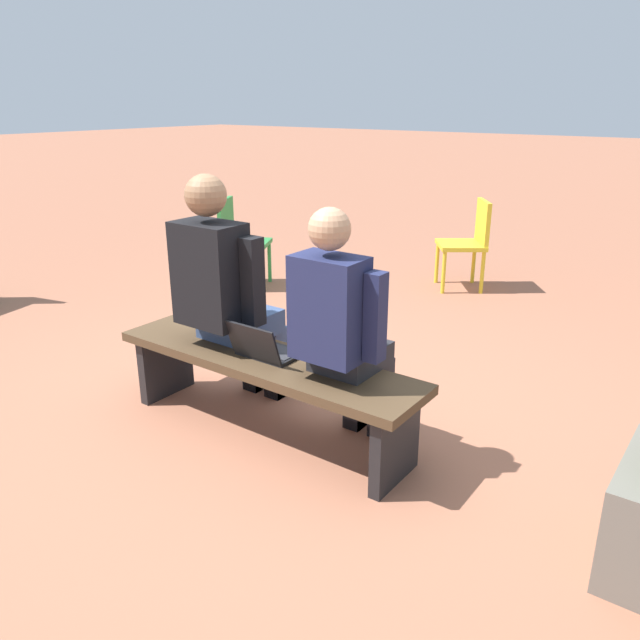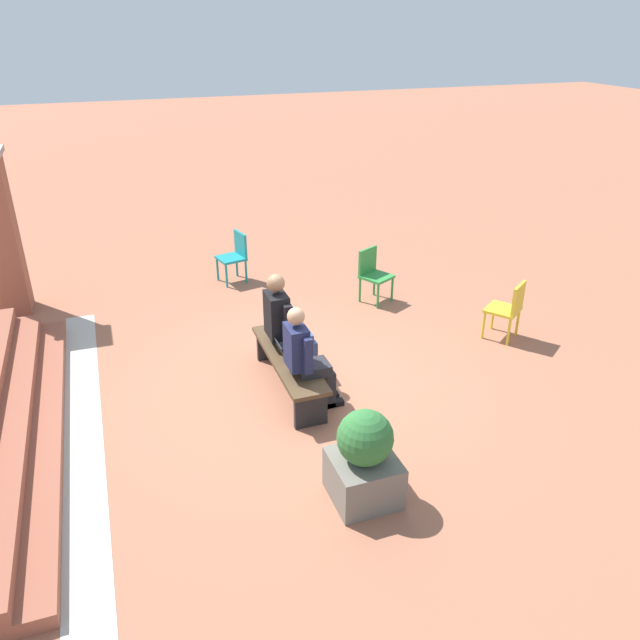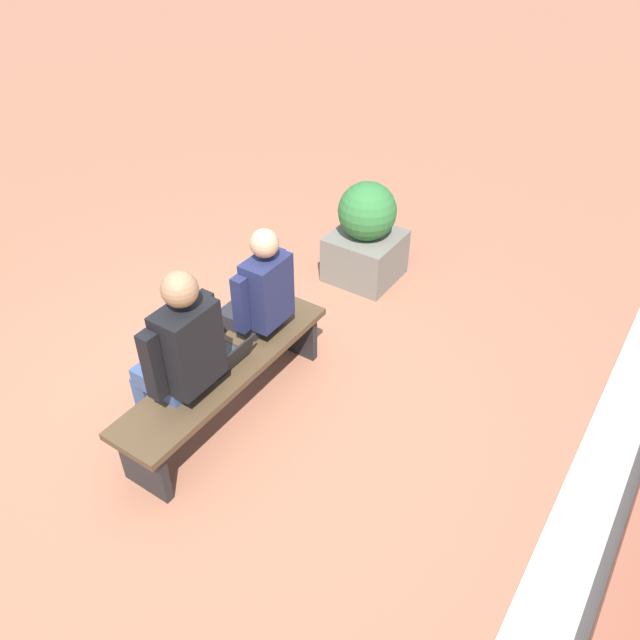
{
  "view_description": "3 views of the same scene",
  "coord_description": "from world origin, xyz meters",
  "px_view_note": "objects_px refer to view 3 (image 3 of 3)",
  "views": [
    {
      "loc": [
        -2.04,
        2.39,
        1.73
      ],
      "look_at": [
        -0.13,
        -0.24,
        0.57
      ],
      "focal_mm": 35.0,
      "sensor_mm": 36.0,
      "label": 1
    },
    {
      "loc": [
        -6.21,
        1.93,
        4.09
      ],
      "look_at": [
        -0.27,
        -0.19,
        0.99
      ],
      "focal_mm": 35.0,
      "sensor_mm": 36.0,
      "label": 2
    },
    {
      "loc": [
        2.24,
        2.39,
        3.25
      ],
      "look_at": [
        -0.62,
        0.48,
        0.6
      ],
      "focal_mm": 35.0,
      "sensor_mm": 36.0,
      "label": 3
    }
  ],
  "objects_px": {
    "person_student": "(257,300)",
    "bench": "(227,374)",
    "person_adult": "(179,355)",
    "planter": "(366,236)",
    "laptop": "(228,358)"
  },
  "relations": [
    {
      "from": "bench",
      "to": "person_adult",
      "type": "xyz_separation_m",
      "value": [
        0.32,
        -0.07,
        0.38
      ]
    },
    {
      "from": "person_student",
      "to": "laptop",
      "type": "xyz_separation_m",
      "value": [
        0.43,
        0.08,
        -0.19
      ]
    },
    {
      "from": "bench",
      "to": "person_adult",
      "type": "distance_m",
      "value": 0.5
    },
    {
      "from": "bench",
      "to": "person_student",
      "type": "bearing_deg",
      "value": -171.81
    },
    {
      "from": "bench",
      "to": "person_adult",
      "type": "bearing_deg",
      "value": -12.06
    },
    {
      "from": "person_student",
      "to": "laptop",
      "type": "bearing_deg",
      "value": 10.03
    },
    {
      "from": "person_adult",
      "to": "laptop",
      "type": "xyz_separation_m",
      "value": [
        -0.34,
        0.08,
        -0.23
      ]
    },
    {
      "from": "person_student",
      "to": "planter",
      "type": "bearing_deg",
      "value": -178.89
    },
    {
      "from": "planter",
      "to": "bench",
      "type": "bearing_deg",
      "value": 2.66
    },
    {
      "from": "person_student",
      "to": "bench",
      "type": "bearing_deg",
      "value": 8.19
    },
    {
      "from": "laptop",
      "to": "planter",
      "type": "xyz_separation_m",
      "value": [
        -2.02,
        -0.11,
        -0.06
      ]
    },
    {
      "from": "bench",
      "to": "person_student",
      "type": "xyz_separation_m",
      "value": [
        -0.44,
        -0.06,
        0.34
      ]
    },
    {
      "from": "person_adult",
      "to": "planter",
      "type": "bearing_deg",
      "value": -179.38
    },
    {
      "from": "person_student",
      "to": "person_adult",
      "type": "height_order",
      "value": "person_adult"
    },
    {
      "from": "person_adult",
      "to": "planter",
      "type": "height_order",
      "value": "person_adult"
    }
  ]
}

